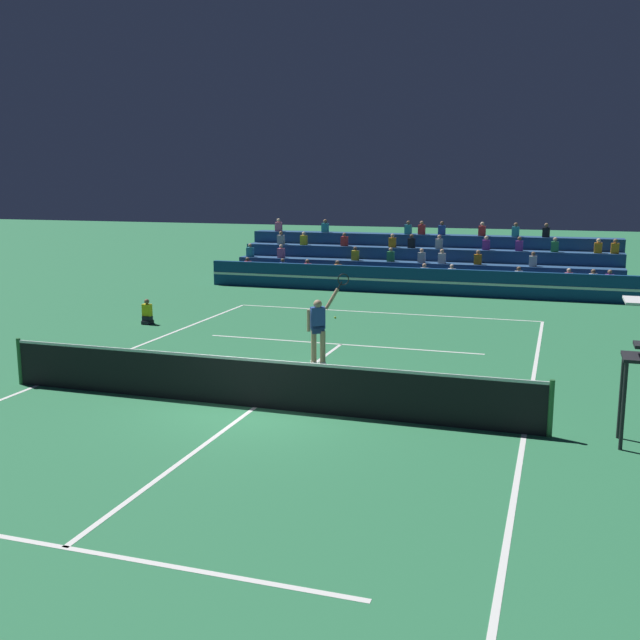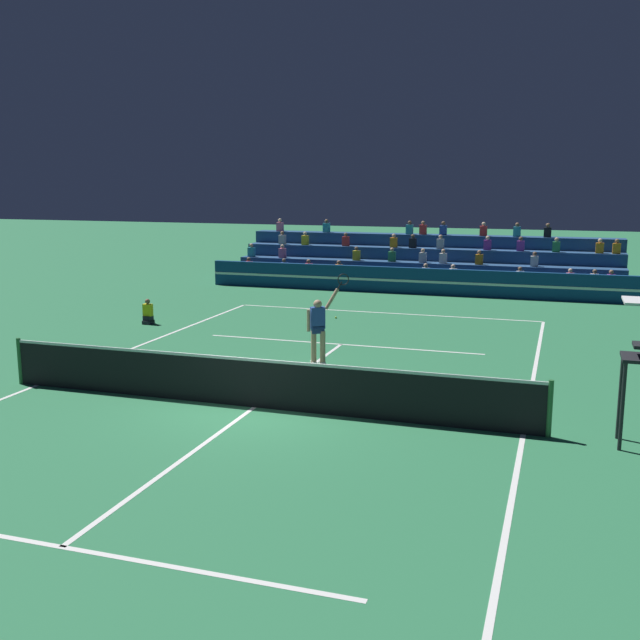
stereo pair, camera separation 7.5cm
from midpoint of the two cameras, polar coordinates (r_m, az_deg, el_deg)
The scene contains 8 objects.
ground_plane at distance 15.96m, azimuth -4.88°, elevation -6.64°, with size 120.00×120.00×0.00m, color #2D7A4C.
court_lines at distance 15.96m, azimuth -4.88°, elevation -6.63°, with size 11.10×23.90×0.01m.
tennis_net at distance 15.80m, azimuth -4.91°, elevation -4.76°, with size 12.00×0.10×1.10m.
sponsor_banner_wall at distance 31.58m, azimuth 7.02°, elevation 2.99°, with size 18.00×0.26×1.10m.
bleacher_stand at distance 34.63m, azimuth 8.06°, elevation 4.12°, with size 17.13×3.80×2.83m.
ball_kid_courtside at distance 25.46m, azimuth -12.89°, elevation 0.44°, with size 0.30×0.36×0.84m.
tennis_player at distance 19.23m, azimuth 0.01°, elevation -0.58°, with size 1.00×0.68×2.42m.
tennis_ball at distance 25.84m, azimuth 1.30°, elevation 0.19°, with size 0.07×0.07×0.07m, color #C6DB33.
Camera 2 is at (6.04, -13.99, 4.75)m, focal length 42.00 mm.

